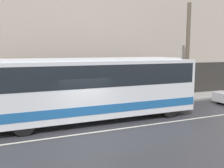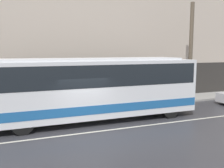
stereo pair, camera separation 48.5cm
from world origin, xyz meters
TOP-DOWN VIEW (x-y plane):
  - ground_plane at (0.00, 0.00)m, footprint 60.00×60.00m
  - sidewalk at (0.00, 5.24)m, footprint 60.00×2.48m
  - building_facade at (0.00, 6.62)m, footprint 60.00×0.35m
  - lane_stripe at (0.00, 0.00)m, footprint 54.00×0.14m
  - transit_bus at (0.71, 1.94)m, footprint 12.02×2.58m
  - utility_pole_near at (9.26, 4.40)m, footprint 0.29×0.29m
  - pedestrian_waiting at (1.51, 5.81)m, footprint 0.36×0.36m

SIDE VIEW (x-z plane):
  - ground_plane at x=0.00m, z-range 0.00..0.00m
  - lane_stripe at x=0.00m, z-range 0.00..0.01m
  - sidewalk at x=0.00m, z-range 0.00..0.13m
  - pedestrian_waiting at x=1.51m, z-range 0.07..1.65m
  - transit_bus at x=0.71m, z-range 0.22..3.66m
  - utility_pole_near at x=9.26m, z-range 0.13..7.37m
  - building_facade at x=0.00m, z-range -0.22..13.70m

